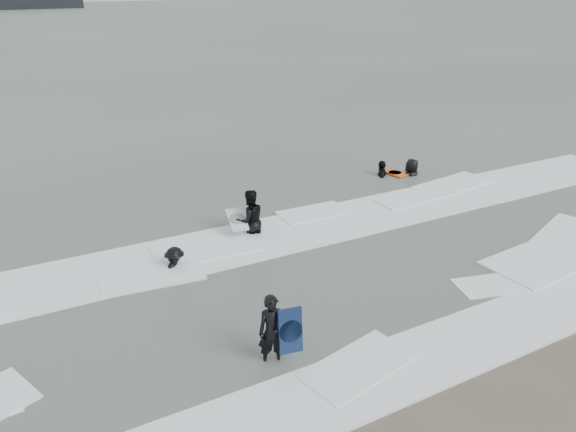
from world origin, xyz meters
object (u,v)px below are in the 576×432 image
surfer_centre (273,363)px  surfer_wading (250,234)px  surfer_right_far (411,176)px  vessel_horizon (15,3)px  surfer_right_near (381,176)px  surfer_breaker (175,269)px

surfer_centre → surfer_wading: surfer_wading is taller
surfer_right_far → vessel_horizon: size_ratio=0.07×
surfer_wading → vessel_horizon: bearing=-89.5°
surfer_right_far → vessel_horizon: bearing=-98.6°
surfer_centre → surfer_wading: (2.12, 5.84, 0.00)m
surfer_wading → surfer_right_near: surfer_wading is taller
vessel_horizon → surfer_centre: bearing=-91.7°
surfer_right_far → surfer_right_near: bearing=-37.7°
surfer_right_near → surfer_right_far: size_ratio=0.97×
surfer_wading → vessel_horizon: 126.91m
surfer_wading → surfer_centre: bearing=71.4°
surfer_right_near → surfer_wading: bearing=-32.5°
surfer_right_far → vessel_horizon: 125.13m
surfer_centre → surfer_wading: 6.21m
surfer_centre → surfer_breaker: bearing=111.2°
surfer_breaker → surfer_right_far: (10.40, 2.98, 0.00)m
surfer_right_far → surfer_wading: bearing=2.5°
surfer_centre → vessel_horizon: vessel_horizon is taller
surfer_centre → surfer_breaker: 4.79m
surfer_wading → vessel_horizon: size_ratio=0.07×
surfer_centre → vessel_horizon: (3.99, 132.72, 1.38)m
surfer_breaker → surfer_right_near: 9.99m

